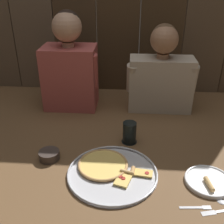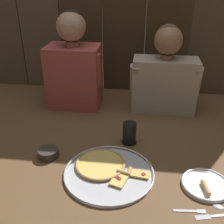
{
  "view_description": "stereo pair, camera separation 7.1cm",
  "coord_description": "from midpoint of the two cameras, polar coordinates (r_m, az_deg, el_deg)",
  "views": [
    {
      "loc": [
        0.11,
        -1.2,
        0.87
      ],
      "look_at": [
        0.01,
        0.1,
        0.18
      ],
      "focal_mm": 44.14,
      "sensor_mm": 36.0,
      "label": 1
    },
    {
      "loc": [
        0.18,
        -1.2,
        0.87
      ],
      "look_at": [
        0.01,
        0.1,
        0.18
      ],
      "focal_mm": 44.14,
      "sensor_mm": 36.0,
      "label": 2
    }
  ],
  "objects": [
    {
      "name": "dinner_plate",
      "position": [
        1.35,
        20.35,
        -13.94
      ],
      "size": [
        0.22,
        0.22,
        0.03
      ],
      "color": "white",
      "rests_on": "ground"
    },
    {
      "name": "table_knife",
      "position": [
        1.23,
        22.01,
        -19.36
      ],
      "size": [
        0.15,
        0.05,
        0.01
      ],
      "color": "silver",
      "rests_on": "ground"
    },
    {
      "name": "table_fork",
      "position": [
        1.22,
        17.82,
        -18.94
      ],
      "size": [
        0.13,
        0.03,
        0.01
      ],
      "color": "silver",
      "rests_on": "ground"
    },
    {
      "name": "ground_plane",
      "position": [
        1.49,
        0.5,
        -7.94
      ],
      "size": [
        3.2,
        3.2,
        0.0
      ],
      "primitive_type": "plane",
      "color": "brown"
    },
    {
      "name": "table_spoon",
      "position": [
        1.28,
        23.77,
        -17.75
      ],
      "size": [
        0.14,
        0.06,
        0.01
      ],
      "color": "silver",
      "rests_on": "ground"
    },
    {
      "name": "diner_left",
      "position": [
        1.87,
        -6.86,
        9.69
      ],
      "size": [
        0.38,
        0.24,
        0.64
      ],
      "color": "#AD4C47",
      "rests_on": "ground"
    },
    {
      "name": "dipping_bowl",
      "position": [
        1.46,
        -11.71,
        -8.24
      ],
      "size": [
        0.11,
        0.11,
        0.04
      ],
      "color": "#3D332D",
      "rests_on": "ground"
    },
    {
      "name": "pizza_tray",
      "position": [
        1.34,
        0.48,
        -11.97
      ],
      "size": [
        0.43,
        0.43,
        0.03
      ],
      "color": "silver",
      "rests_on": "ground"
    },
    {
      "name": "drinking_glass",
      "position": [
        1.52,
        4.96,
        -4.39
      ],
      "size": [
        0.09,
        0.09,
        0.12
      ],
      "color": "black",
      "rests_on": "ground"
    },
    {
      "name": "diner_right",
      "position": [
        1.84,
        12.06,
        7.7
      ],
      "size": [
        0.45,
        0.2,
        0.57
      ],
      "color": "#B2A38E",
      "rests_on": "ground"
    },
    {
      "name": "wooden_backdrop_wall",
      "position": [
        2.06,
        3.62,
        21.66
      ],
      "size": [
        2.19,
        0.03,
        1.3
      ],
      "color": "brown",
      "rests_on": "ground"
    }
  ]
}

